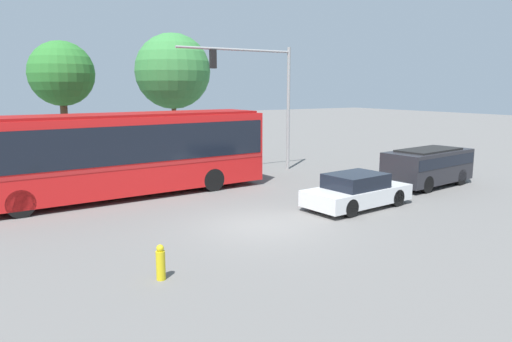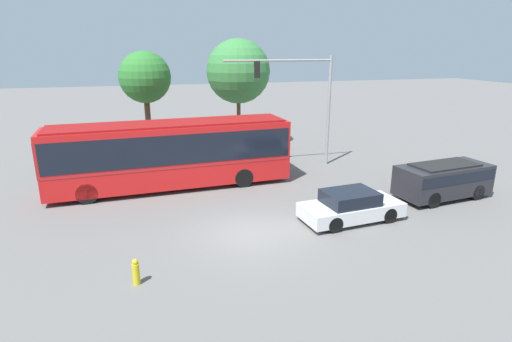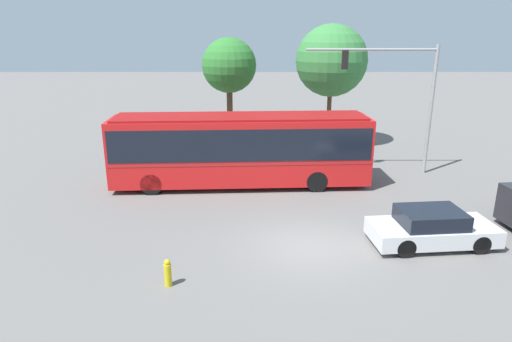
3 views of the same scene
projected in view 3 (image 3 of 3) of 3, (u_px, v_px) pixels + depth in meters
The scene contains 8 objects.
ground_plane at pixel (305, 247), 15.65m from camera, with size 140.00×140.00×0.00m, color slate.
city_bus at pixel (239, 146), 21.38m from camera, with size 12.34×3.20×3.44m.
sedan_foreground at pixel (430, 228), 15.68m from camera, with size 4.46×2.25×1.30m.
traffic_light_pole at pixel (401, 88), 22.52m from camera, with size 6.56×0.24×6.61m.
flowering_hedge at pixel (272, 153), 25.16m from camera, with size 7.48×1.50×1.35m.
street_tree_left at pixel (228, 66), 27.53m from camera, with size 3.37×3.37×6.89m.
street_tree_centre at pixel (330, 61), 27.99m from camera, with size 4.49×4.49×7.70m.
fire_hydrant at pixel (167, 273), 13.15m from camera, with size 0.22×0.22×0.86m.
Camera 3 is at (-1.76, -14.13, 7.22)m, focal length 31.38 mm.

